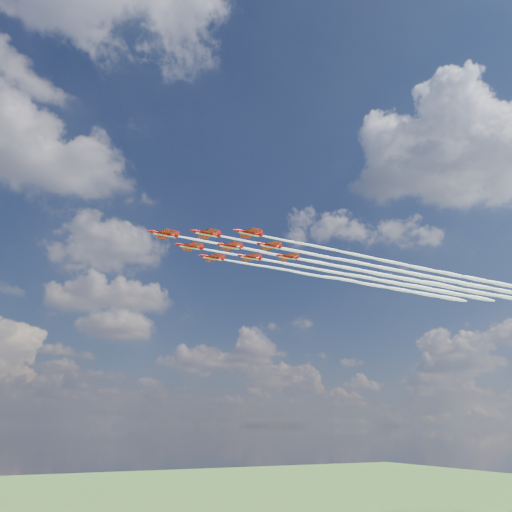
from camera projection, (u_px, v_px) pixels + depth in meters
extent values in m
cylinder|color=#B00E09|center=(164.00, 234.00, 145.19)|extent=(7.28, 1.46, 0.99)
cone|color=#B00E09|center=(149.00, 231.00, 143.11)|extent=(1.87, 1.11, 0.99)
cone|color=#B00E09|center=(178.00, 236.00, 147.15)|extent=(1.41, 0.99, 0.90)
ellipsoid|color=black|center=(158.00, 232.00, 144.49)|extent=(1.93, 0.94, 0.65)
cube|color=#B00E09|center=(166.00, 234.00, 145.39)|extent=(3.43, 8.48, 0.13)
cube|color=#B00E09|center=(176.00, 236.00, 146.86)|extent=(1.47, 3.33, 0.11)
cube|color=#B00E09|center=(177.00, 234.00, 147.21)|extent=(1.45, 0.22, 1.63)
cube|color=silver|center=(164.00, 235.00, 145.05)|extent=(6.81, 1.25, 0.11)
cylinder|color=#B00E09|center=(207.00, 233.00, 144.82)|extent=(7.28, 1.46, 0.99)
cone|color=#B00E09|center=(192.00, 231.00, 142.74)|extent=(1.87, 1.11, 0.99)
cone|color=#B00E09|center=(220.00, 236.00, 146.77)|extent=(1.41, 0.99, 0.90)
ellipsoid|color=black|center=(201.00, 231.00, 144.12)|extent=(1.93, 0.94, 0.65)
cube|color=#B00E09|center=(208.00, 234.00, 145.01)|extent=(3.43, 8.48, 0.13)
cube|color=#B00E09|center=(218.00, 236.00, 146.48)|extent=(1.47, 3.33, 0.11)
cube|color=#B00E09|center=(218.00, 233.00, 146.83)|extent=(1.45, 0.22, 1.63)
cube|color=silver|center=(206.00, 235.00, 144.67)|extent=(6.81, 1.25, 0.11)
cylinder|color=#B00E09|center=(190.00, 247.00, 155.36)|extent=(7.28, 1.46, 0.99)
cone|color=#B00E09|center=(176.00, 244.00, 153.28)|extent=(1.87, 1.11, 0.99)
cone|color=#B00E09|center=(203.00, 249.00, 157.32)|extent=(1.41, 0.99, 0.90)
ellipsoid|color=black|center=(185.00, 244.00, 154.66)|extent=(1.93, 0.94, 0.65)
cube|color=#B00E09|center=(191.00, 247.00, 155.55)|extent=(3.43, 8.48, 0.13)
cube|color=#B00E09|center=(201.00, 248.00, 157.03)|extent=(1.47, 3.33, 0.11)
cube|color=#B00E09|center=(201.00, 246.00, 157.37)|extent=(1.45, 0.22, 1.63)
cube|color=silver|center=(190.00, 248.00, 155.21)|extent=(6.81, 1.25, 0.11)
cylinder|color=#B00E09|center=(249.00, 233.00, 144.44)|extent=(7.28, 1.46, 0.99)
cone|color=#B00E09|center=(235.00, 230.00, 142.36)|extent=(1.87, 1.11, 0.99)
cone|color=#B00E09|center=(262.00, 235.00, 146.40)|extent=(1.41, 0.99, 0.90)
ellipsoid|color=black|center=(244.00, 230.00, 143.74)|extent=(1.93, 0.94, 0.65)
cube|color=#B00E09|center=(250.00, 233.00, 144.64)|extent=(3.43, 8.48, 0.13)
cube|color=#B00E09|center=(260.00, 235.00, 146.11)|extent=(1.47, 3.33, 0.11)
cube|color=#B00E09|center=(260.00, 233.00, 146.45)|extent=(1.45, 0.22, 1.63)
cube|color=silver|center=(249.00, 234.00, 144.30)|extent=(6.81, 1.25, 0.11)
cylinder|color=#B00E09|center=(230.00, 246.00, 154.98)|extent=(7.28, 1.46, 0.99)
cone|color=#B00E09|center=(216.00, 244.00, 152.90)|extent=(1.87, 1.11, 0.99)
cone|color=#B00E09|center=(242.00, 248.00, 156.94)|extent=(1.41, 0.99, 0.90)
ellipsoid|color=black|center=(224.00, 244.00, 154.28)|extent=(1.93, 0.94, 0.65)
cube|color=#B00E09|center=(231.00, 246.00, 155.18)|extent=(3.43, 8.48, 0.13)
cube|color=#B00E09|center=(240.00, 248.00, 156.65)|extent=(1.47, 3.33, 0.11)
cube|color=#B00E09|center=(240.00, 246.00, 157.00)|extent=(1.45, 0.22, 1.63)
cube|color=silver|center=(230.00, 247.00, 154.84)|extent=(6.81, 1.25, 0.11)
cylinder|color=#B00E09|center=(213.00, 258.00, 165.53)|extent=(7.28, 1.46, 0.99)
cone|color=#B00E09|center=(200.00, 255.00, 163.45)|extent=(1.87, 1.11, 0.99)
cone|color=#B00E09|center=(224.00, 260.00, 167.48)|extent=(1.41, 0.99, 0.90)
ellipsoid|color=black|center=(208.00, 256.00, 164.83)|extent=(1.93, 0.94, 0.65)
cube|color=#B00E09|center=(214.00, 258.00, 165.72)|extent=(3.43, 8.48, 0.13)
cube|color=#B00E09|center=(222.00, 259.00, 167.19)|extent=(1.47, 3.33, 0.11)
cube|color=#B00E09|center=(223.00, 257.00, 167.54)|extent=(1.45, 0.22, 1.63)
cube|color=silver|center=(213.00, 259.00, 165.38)|extent=(6.81, 1.25, 0.11)
cylinder|color=#B00E09|center=(269.00, 246.00, 154.61)|extent=(7.28, 1.46, 0.99)
cone|color=#B00E09|center=(257.00, 243.00, 152.53)|extent=(1.87, 1.11, 0.99)
cone|color=#B00E09|center=(281.00, 248.00, 156.56)|extent=(1.41, 0.99, 0.90)
ellipsoid|color=black|center=(264.00, 243.00, 153.91)|extent=(1.93, 0.94, 0.65)
cube|color=#B00E09|center=(271.00, 246.00, 154.80)|extent=(3.43, 8.48, 0.13)
cube|color=#B00E09|center=(279.00, 248.00, 156.27)|extent=(1.47, 3.33, 0.11)
cube|color=#B00E09|center=(280.00, 245.00, 156.62)|extent=(1.45, 0.22, 1.63)
cube|color=silver|center=(269.00, 247.00, 154.46)|extent=(6.81, 1.25, 0.11)
cylinder|color=#B00E09|center=(250.00, 257.00, 165.15)|extent=(7.28, 1.46, 0.99)
cone|color=#B00E09|center=(238.00, 255.00, 163.07)|extent=(1.87, 1.11, 0.99)
cone|color=#B00E09|center=(261.00, 259.00, 167.11)|extent=(1.41, 0.99, 0.90)
ellipsoid|color=black|center=(245.00, 255.00, 164.45)|extent=(1.93, 0.94, 0.65)
cube|color=#B00E09|center=(251.00, 258.00, 165.34)|extent=(3.43, 8.48, 0.13)
cube|color=#B00E09|center=(259.00, 259.00, 166.82)|extent=(1.47, 3.33, 0.11)
cube|color=#B00E09|center=(260.00, 257.00, 167.16)|extent=(1.45, 0.22, 1.63)
cube|color=silver|center=(250.00, 258.00, 165.00)|extent=(6.81, 1.25, 0.11)
cylinder|color=#B00E09|center=(287.00, 257.00, 164.77)|extent=(7.28, 1.46, 0.99)
cone|color=#B00E09|center=(276.00, 255.00, 162.69)|extent=(1.87, 1.11, 0.99)
cone|color=#B00E09|center=(298.00, 259.00, 166.73)|extent=(1.41, 0.99, 0.90)
ellipsoid|color=black|center=(283.00, 255.00, 164.07)|extent=(1.93, 0.94, 0.65)
cube|color=#B00E09|center=(288.00, 257.00, 164.97)|extent=(3.43, 8.48, 0.13)
cube|color=#B00E09|center=(296.00, 258.00, 166.44)|extent=(1.47, 3.33, 0.11)
cube|color=#B00E09|center=(297.00, 256.00, 166.79)|extent=(1.45, 0.22, 1.63)
cube|color=silver|center=(287.00, 258.00, 164.63)|extent=(6.81, 1.25, 0.11)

